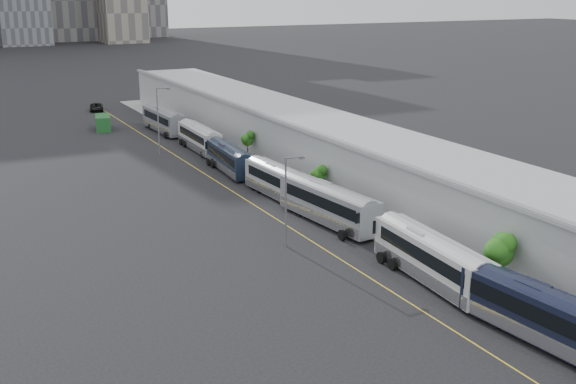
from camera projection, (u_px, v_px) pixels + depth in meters
sidewalk at (355, 202)px, 81.39m from camera, size 10.00×170.00×0.12m
lane_line at (271, 215)px, 76.83m from camera, size 0.12×160.00×0.02m
depot at (385, 169)px, 82.19m from camera, size 12.45×160.40×7.20m
bus_1 at (548, 322)px, 48.70m from camera, size 3.98×13.73×3.96m
bus_2 at (431, 262)px, 59.25m from camera, size 3.73×13.98×4.04m
bus_3 at (328, 207)px, 73.76m from camera, size 4.19×14.22×4.10m
bus_4 at (281, 185)px, 82.46m from camera, size 3.23×13.10×3.80m
bus_5 at (230, 161)px, 94.34m from camera, size 3.32×12.39×3.58m
bus_6 at (200, 140)px, 106.81m from camera, size 2.95×12.90×3.75m
bus_7 at (164, 122)px, 120.04m from camera, size 3.22×13.73×3.99m
tree_1 at (499, 248)px, 56.24m from camera, size 2.39×2.39×5.06m
tree_2 at (318, 175)px, 81.88m from camera, size 1.75×1.75×3.82m
tree_3 at (247, 139)px, 98.89m from camera, size 1.59×1.59×4.17m
street_lamp_near at (288, 195)px, 66.48m from camera, size 2.04×0.22×8.58m
street_lamp_far at (159, 118)px, 101.93m from camera, size 2.04×0.22×9.84m
shipping_container at (103, 123)px, 122.42m from camera, size 3.45×5.97×2.43m
suv at (96, 107)px, 140.95m from camera, size 3.52×5.75×1.49m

